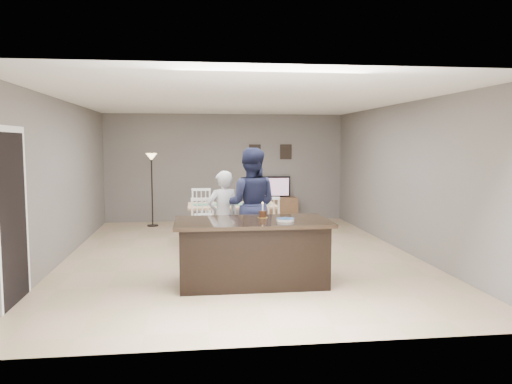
{
  "coord_description": "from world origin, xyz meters",
  "views": [
    {
      "loc": [
        -0.81,
        -8.63,
        1.97
      ],
      "look_at": [
        0.24,
        -0.3,
        1.15
      ],
      "focal_mm": 35.0,
      "sensor_mm": 36.0,
      "label": 1
    }
  ],
  "objects": [
    {
      "name": "television",
      "position": [
        1.2,
        3.84,
        0.86
      ],
      "size": [
        0.91,
        0.12,
        0.53
      ],
      "primitive_type": "imported",
      "rotation": [
        0.0,
        0.0,
        3.14
      ],
      "color": "black",
      "rests_on": "tv_console"
    },
    {
      "name": "tv_console",
      "position": [
        1.2,
        3.77,
        0.3
      ],
      "size": [
        1.2,
        0.4,
        0.6
      ],
      "primitive_type": "cube",
      "color": "brown",
      "rests_on": "floor"
    },
    {
      "name": "doorway",
      "position": [
        -2.99,
        -2.3,
        1.26
      ],
      "size": [
        0.0,
        2.1,
        2.65
      ],
      "color": "black",
      "rests_on": "floor"
    },
    {
      "name": "room_shell",
      "position": [
        0.0,
        0.0,
        1.68
      ],
      "size": [
        8.0,
        8.0,
        8.0
      ],
      "color": "slate",
      "rests_on": "floor"
    },
    {
      "name": "kitchen_island",
      "position": [
        0.0,
        -1.8,
        0.45
      ],
      "size": [
        2.15,
        1.1,
        0.9
      ],
      "color": "black",
      "rests_on": "floor"
    },
    {
      "name": "plate_stack",
      "position": [
        0.44,
        -1.94,
        0.92
      ],
      "size": [
        0.25,
        0.25,
        0.04
      ],
      "color": "white",
      "rests_on": "kitchen_island"
    },
    {
      "name": "floor",
      "position": [
        0.0,
        0.0,
        0.0
      ],
      "size": [
        8.0,
        8.0,
        0.0
      ],
      "primitive_type": "plane",
      "color": "tan",
      "rests_on": "ground"
    },
    {
      "name": "floor_lamp",
      "position": [
        -1.79,
        3.36,
        1.34
      ],
      "size": [
        0.26,
        0.26,
        1.73
      ],
      "color": "black",
      "rests_on": "floor"
    },
    {
      "name": "dining_table",
      "position": [
        -0.07,
        0.92,
        0.65
      ],
      "size": [
        1.69,
        1.9,
        1.03
      ],
      "rotation": [
        0.0,
        0.0,
        -0.0
      ],
      "color": "tan",
      "rests_on": "floor"
    },
    {
      "name": "tv_screen_glow",
      "position": [
        1.2,
        3.76,
        0.87
      ],
      "size": [
        0.78,
        0.0,
        0.78
      ],
      "primitive_type": "plane",
      "rotation": [
        1.57,
        0.0,
        3.14
      ],
      "color": "#E15A19",
      "rests_on": "tv_console"
    },
    {
      "name": "birthday_cake",
      "position": [
        0.18,
        -1.58,
        0.95
      ],
      "size": [
        0.14,
        0.14,
        0.22
      ],
      "color": "gold",
      "rests_on": "kitchen_island"
    },
    {
      "name": "woman",
      "position": [
        -0.33,
        -0.45,
        0.76
      ],
      "size": [
        0.64,
        0.53,
        1.52
      ],
      "primitive_type": "imported",
      "rotation": [
        0.0,
        0.0,
        3.49
      ],
      "color": "#B2B2B7",
      "rests_on": "floor"
    },
    {
      "name": "man",
      "position": [
        0.13,
        -0.45,
        0.95
      ],
      "size": [
        1.05,
        0.89,
        1.9
      ],
      "primitive_type": "imported",
      "rotation": [
        0.0,
        0.0,
        2.93
      ],
      "color": "#1A1E39",
      "rests_on": "floor"
    },
    {
      "name": "picture_frames",
      "position": [
        1.15,
        3.98,
        1.75
      ],
      "size": [
        1.1,
        0.02,
        0.38
      ],
      "color": "black",
      "rests_on": "room_shell"
    }
  ]
}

